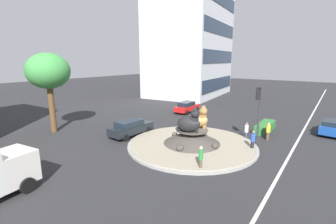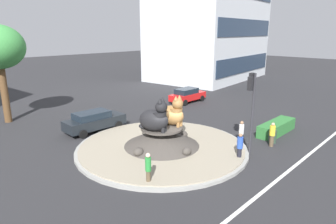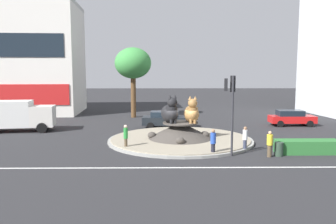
% 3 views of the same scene
% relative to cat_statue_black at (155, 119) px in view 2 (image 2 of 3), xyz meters
% --- Properties ---
extents(ground_plane, '(160.00, 160.00, 0.00)m').
position_rel_cat_statue_black_xyz_m(ground_plane, '(0.80, 0.24, -2.32)').
color(ground_plane, '#28282B').
extents(lane_centreline, '(112.00, 0.20, 0.01)m').
position_rel_cat_statue_black_xyz_m(lane_centreline, '(0.80, -7.23, -2.31)').
color(lane_centreline, silver).
rests_on(lane_centreline, ground).
extents(roundabout_island, '(11.29, 11.29, 1.51)m').
position_rel_cat_statue_black_xyz_m(roundabout_island, '(0.81, 0.23, -1.80)').
color(roundabout_island, gray).
rests_on(roundabout_island, ground).
extents(cat_statue_black, '(1.85, 2.51, 2.20)m').
position_rel_cat_statue_black_xyz_m(cat_statue_black, '(0.00, 0.00, 0.00)').
color(cat_statue_black, black).
rests_on(cat_statue_black, roundabout_island).
extents(cat_statue_tabby, '(1.35, 2.18, 2.08)m').
position_rel_cat_statue_black_xyz_m(cat_statue_tabby, '(1.67, 0.05, -0.04)').
color(cat_statue_tabby, '#9E703D').
rests_on(cat_statue_tabby, roundabout_island).
extents(traffic_light_mast, '(0.76, 0.49, 5.19)m').
position_rel_cat_statue_black_xyz_m(traffic_light_mast, '(3.84, -4.40, 1.48)').
color(traffic_light_mast, '#2D2D33').
rests_on(traffic_light_mast, ground).
extents(clipped_hedge_strip, '(4.20, 1.20, 0.90)m').
position_rel_cat_statue_black_xyz_m(clipped_hedge_strip, '(9.11, -3.91, -1.87)').
color(clipped_hedge_strip, '#2D7033').
rests_on(clipped_hedge_strip, ground).
extents(pedestrian_green_shirt, '(0.30, 0.30, 1.77)m').
position_rel_cat_statue_black_xyz_m(pedestrian_green_shirt, '(-3.15, -2.74, -1.35)').
color(pedestrian_green_shirt, brown).
rests_on(pedestrian_green_shirt, ground).
extents(pedestrian_blue_shirt, '(0.36, 0.36, 1.75)m').
position_rel_cat_statue_black_xyz_m(pedestrian_blue_shirt, '(2.70, -4.48, -1.39)').
color(pedestrian_blue_shirt, black).
rests_on(pedestrian_blue_shirt, ground).
extents(pedestrian_yellow_shirt, '(0.38, 0.38, 1.69)m').
position_rel_cat_statue_black_xyz_m(pedestrian_yellow_shirt, '(6.27, -4.84, -1.43)').
color(pedestrian_yellow_shirt, brown).
rests_on(pedestrian_yellow_shirt, ground).
extents(pedestrian_white_shirt, '(0.33, 0.33, 1.71)m').
position_rel_cat_statue_black_xyz_m(pedestrian_white_shirt, '(5.08, -3.19, -1.41)').
color(pedestrian_white_shirt, '#33384C').
rests_on(pedestrian_white_shirt, ground).
extents(sedan_on_far_lane, '(4.45, 1.96, 1.56)m').
position_rel_cat_statue_black_xyz_m(sedan_on_far_lane, '(12.31, 7.72, -1.50)').
color(sedan_on_far_lane, red).
rests_on(sedan_on_far_lane, ground).
extents(hatchback_near_shophouse, '(4.80, 2.13, 1.58)m').
position_rel_cat_statue_black_xyz_m(hatchback_near_shophouse, '(-0.22, 6.67, -1.48)').
color(hatchback_near_shophouse, black).
rests_on(hatchback_near_shophouse, ground).
extents(litter_bin, '(0.56, 0.56, 0.90)m').
position_rel_cat_statue_black_xyz_m(litter_bin, '(6.97, -4.57, -1.87)').
color(litter_bin, '#2D4233').
rests_on(litter_bin, ground).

